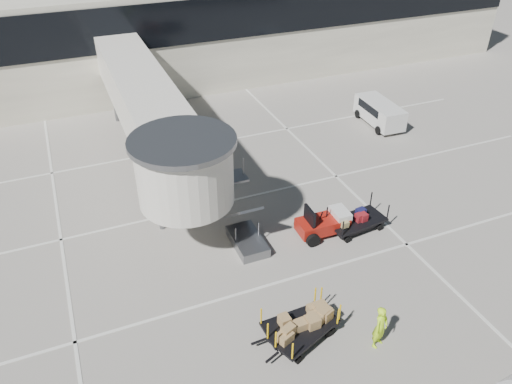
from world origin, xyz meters
TOP-DOWN VIEW (x-y plane):
  - ground at (0.00, 0.00)m, footprint 140.00×140.00m
  - lane_markings at (-0.67, 9.33)m, footprint 40.00×30.00m
  - terminal at (-0.35, 29.94)m, footprint 64.00×12.11m
  - jet_bridge at (-3.97, 12.26)m, footprint 5.70×20.40m
  - baggage_tug at (2.55, 4.41)m, footprint 2.70×1.75m
  - suitcase_cart at (4.38, 4.05)m, footprint 3.75×1.81m
  - box_cart_near at (-1.58, -0.96)m, footprint 3.58×1.56m
  - box_cart_far at (-1.39, -1.25)m, footprint 3.59×2.38m
  - ground_worker at (1.11, -2.67)m, footprint 0.85×0.73m
  - minivan at (12.49, 14.31)m, footprint 2.09×4.43m

SIDE VIEW (x-z plane):
  - ground at x=0.00m, z-range 0.00..0.00m
  - lane_markings at x=-0.67m, z-range 0.00..0.02m
  - suitcase_cart at x=4.38m, z-range -0.22..1.23m
  - box_cart_far at x=-1.39m, z-range -0.16..1.23m
  - box_cart_near at x=-1.58m, z-range -0.15..1.24m
  - baggage_tug at x=2.55m, z-range -0.24..1.50m
  - ground_worker at x=1.11m, z-range 0.00..1.98m
  - minivan at x=12.49m, z-range 0.16..1.81m
  - terminal at x=-0.35m, z-range -3.49..11.71m
  - jet_bridge at x=-3.97m, z-range 1.27..7.30m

